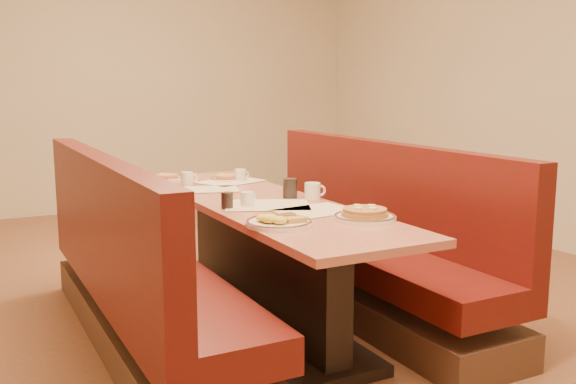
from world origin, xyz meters
name	(u,v)px	position (x,y,z in m)	size (l,w,h in m)	color
ground	(261,324)	(0.00, 0.00, 0.00)	(8.00, 8.00, 0.00)	#9E6647
diner_table	(260,263)	(0.00, 0.00, 0.37)	(0.70, 2.50, 0.75)	black
booth_left	(136,283)	(-0.73, 0.00, 0.36)	(0.55, 2.50, 1.05)	#4C3326
booth_right	(364,251)	(0.73, 0.00, 0.36)	(0.55, 2.50, 1.05)	#4C3326
placemat_near_left	(268,205)	(-0.03, -0.17, 0.75)	(0.46, 0.34, 0.00)	beige
placemat_near_right	(316,211)	(0.12, -0.43, 0.75)	(0.40, 0.30, 0.00)	beige
placemat_far_left	(211,189)	(-0.12, 0.48, 0.75)	(0.35, 0.26, 0.00)	beige
placemat_far_right	(231,181)	(0.12, 0.73, 0.75)	(0.41, 0.31, 0.00)	beige
pancake_plate	(365,215)	(0.23, -0.73, 0.77)	(0.31, 0.31, 0.07)	white
eggs_plate	(279,222)	(-0.21, -0.65, 0.77)	(0.32, 0.32, 0.06)	white
extra_plate_mid	(226,178)	(0.13, 0.83, 0.77)	(0.23, 0.23, 0.05)	white
extra_plate_far	(167,177)	(-0.22, 1.07, 0.76)	(0.21, 0.21, 0.04)	white
coffee_mug_a	(313,191)	(0.28, -0.12, 0.80)	(0.13, 0.09, 0.10)	white
coffee_mug_b	(247,199)	(-0.14, -0.13, 0.79)	(0.10, 0.07, 0.08)	white
coffee_mug_c	(241,175)	(0.20, 0.74, 0.79)	(0.11, 0.08, 0.08)	white
coffee_mug_d	(188,178)	(-0.19, 0.73, 0.80)	(0.12, 0.08, 0.09)	white
soda_tumbler_near	(227,200)	(-0.26, -0.15, 0.79)	(0.06, 0.06, 0.09)	black
soda_tumbler_mid	(290,188)	(0.19, -0.02, 0.81)	(0.08, 0.08, 0.12)	black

